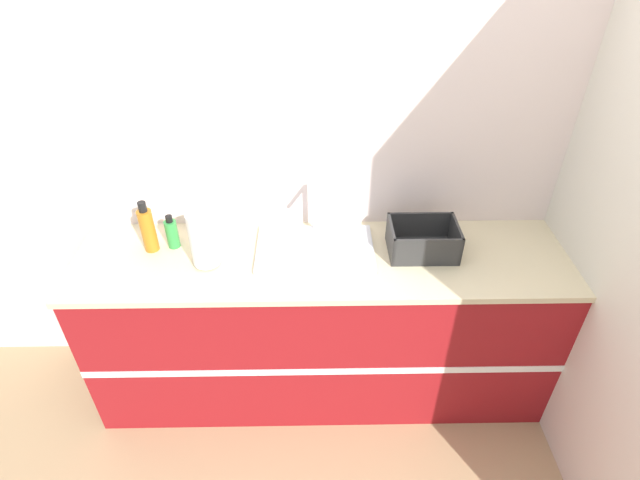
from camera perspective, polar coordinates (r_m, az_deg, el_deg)
name	(u,v)px	position (r m, az deg, el deg)	size (l,w,h in m)	color
ground_plane	(324,425)	(2.85, 0.41, -20.43)	(12.00, 12.00, 0.00)	tan
wall_back	(322,154)	(2.43, 0.22, 9.83)	(4.73, 0.06, 2.60)	silver
wall_right	(600,185)	(2.48, 29.34, 5.45)	(0.06, 2.58, 2.60)	beige
counter_cabinet	(323,325)	(2.67, 0.31, -9.71)	(2.35, 0.61, 0.92)	maroon
sink	(315,246)	(2.39, -0.57, -0.70)	(0.56, 0.36, 0.29)	silver
paper_towel_roll	(203,239)	(2.29, -13.19, 0.09)	(0.12, 0.12, 0.28)	#4C4C51
dish_rack	(422,242)	(2.41, 11.63, -0.21)	(0.32, 0.23, 0.15)	#2D2D2D
bottle_amber	(148,229)	(2.47, -19.08, 1.18)	(0.07, 0.07, 0.27)	#B26B19
bottle_green	(172,233)	(2.48, -16.56, 0.76)	(0.06, 0.06, 0.17)	#2D8C3D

